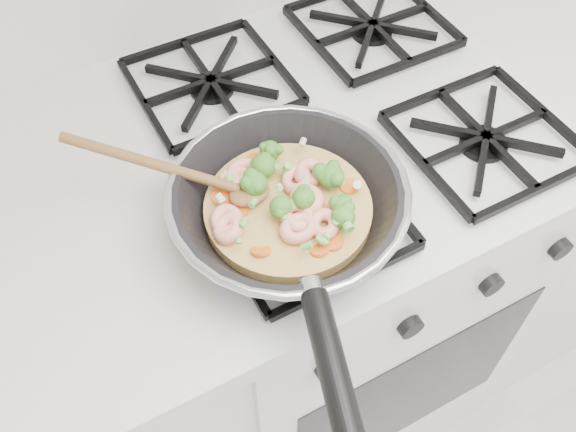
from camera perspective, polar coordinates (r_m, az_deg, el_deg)
name	(u,v)px	position (r m, az deg, el deg)	size (l,w,h in m)	color
stove	(328,271)	(1.33, 3.59, -4.92)	(0.60, 0.60, 0.92)	silver
skillet	(288,205)	(0.80, -0.02, 1.01)	(0.38, 0.51, 0.09)	black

